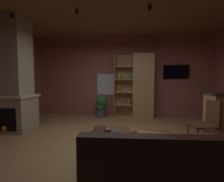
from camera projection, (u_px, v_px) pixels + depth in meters
name	position (u px, v px, depth m)	size (l,w,h in m)	color
floor	(109.00, 145.00, 3.30)	(6.24, 5.40, 0.02)	#A37A4C
wall_back	(121.00, 77.00, 5.89)	(6.36, 0.06, 2.82)	#9E5B56
window_pane_back	(108.00, 84.00, 5.95)	(0.78, 0.01, 0.74)	white
stone_fireplace	(13.00, 81.00, 4.15)	(0.99, 0.79, 2.82)	tan
bookshelf_cabinet	(141.00, 86.00, 5.55)	(1.32, 0.41, 2.16)	tan
leather_couch	(163.00, 174.00, 1.72)	(1.64, 1.02, 0.84)	#382116
coffee_table	(110.00, 137.00, 2.70)	(0.63, 0.65, 0.45)	brown
table_book_0	(114.00, 132.00, 2.63)	(0.11, 0.10, 0.02)	#2D4C8C
table_book_1	(108.00, 130.00, 2.69)	(0.11, 0.11, 0.02)	brown
dining_chair	(207.00, 122.00, 3.02)	(0.48, 0.48, 0.92)	brown
potted_floor_plant	(101.00, 105.00, 5.67)	(0.39, 0.39, 0.76)	#4C4C51
wall_mounted_tv	(176.00, 72.00, 5.56)	(0.84, 0.06, 0.47)	black
track_light_spot_0	(12.00, 15.00, 3.66)	(0.07, 0.07, 0.09)	black
track_light_spot_1	(77.00, 11.00, 3.46)	(0.07, 0.07, 0.09)	black
track_light_spot_2	(150.00, 8.00, 3.28)	(0.07, 0.07, 0.09)	black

